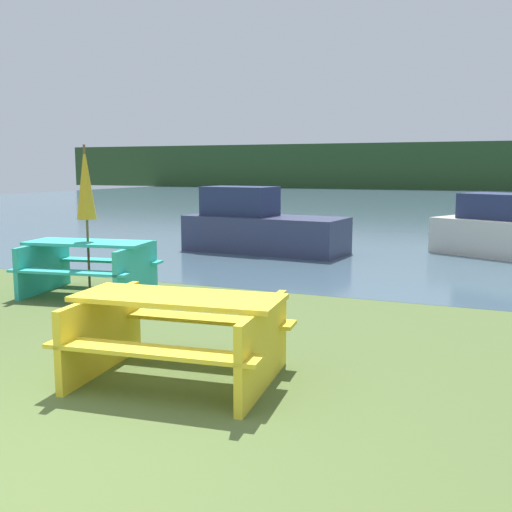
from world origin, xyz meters
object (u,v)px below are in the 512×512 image
umbrella_gold (85,183)px  picnic_table_yellow (179,329)px  boat (260,227)px  picnic_table_teal (89,263)px

umbrella_gold → picnic_table_yellow: bearing=-41.2°
umbrella_gold → boat: umbrella_gold is taller
picnic_table_teal → boat: 5.29m
picnic_table_yellow → boat: (-2.43, 7.93, 0.08)m
picnic_table_yellow → umbrella_gold: (-3.07, 2.69, 1.19)m
umbrella_gold → boat: 5.40m
picnic_table_teal → umbrella_gold: bearing=90.0°
picnic_table_yellow → picnic_table_teal: picnic_table_teal is taller
boat → picnic_table_teal: bearing=-91.6°
picnic_table_yellow → boat: bearing=107.0°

